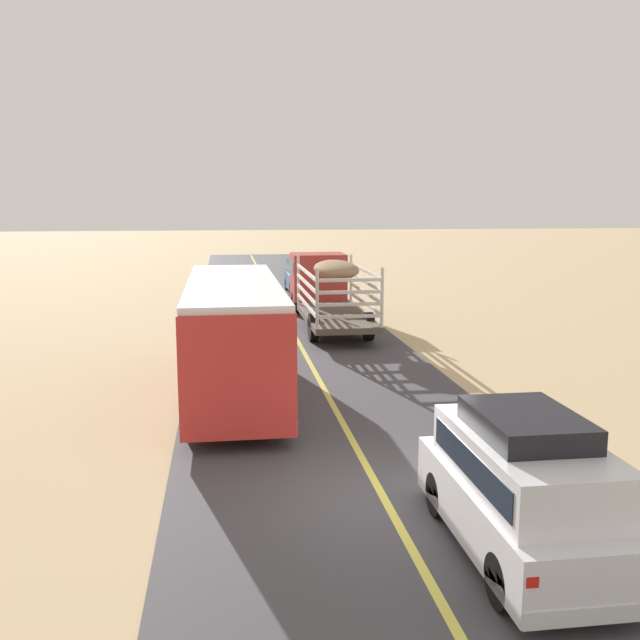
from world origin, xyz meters
The scene contains 7 objects.
ground_plane centered at (0.00, 0.00, 0.00)m, with size 240.00×240.00×0.00m, color tan.
road_surface centered at (0.00, 0.00, 0.01)m, with size 8.00×120.00×0.02m, color #423F44.
road_centre_line centered at (0.00, 0.00, 0.02)m, with size 0.16×117.60×0.00m, color #D8CC4C.
suv_near centered at (1.60, -2.24, 1.15)m, with size 1.90×4.62×2.29m.
livestock_truck centered at (1.68, 19.35, 1.79)m, with size 2.53×9.70×3.02m.
bus centered at (-2.57, 7.64, 1.75)m, with size 2.54×10.00×3.21m.
car_far centered at (1.89, 29.45, 1.09)m, with size 1.90×4.62×1.93m.
Camera 1 is at (-2.84, -11.89, 5.42)m, focal length 39.75 mm.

